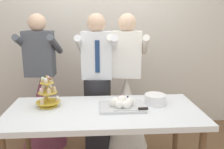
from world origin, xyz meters
name	(u,v)px	position (x,y,z in m)	size (l,w,h in m)	color
rear_wall	(100,29)	(0.00, 1.38, 1.45)	(5.20, 0.10, 2.90)	beige
dessert_table	(104,117)	(0.00, 0.00, 0.70)	(1.80, 0.80, 0.78)	silver
cupcake_stand	(48,94)	(-0.53, 0.13, 0.90)	(0.23, 0.23, 0.31)	gold
main_cake_tray	(122,104)	(0.17, 0.03, 0.82)	(0.44, 0.31, 0.12)	silver
plate_stack	(155,99)	(0.51, 0.11, 0.82)	(0.21, 0.22, 0.10)	white
person_groom	(97,92)	(-0.06, 0.63, 0.75)	(0.49, 0.51, 1.66)	#232328
person_bride	(126,103)	(0.30, 0.67, 0.58)	(0.56, 0.56, 1.66)	white
person_guest	(43,102)	(-0.74, 0.79, 0.58)	(0.56, 0.56, 1.66)	brown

